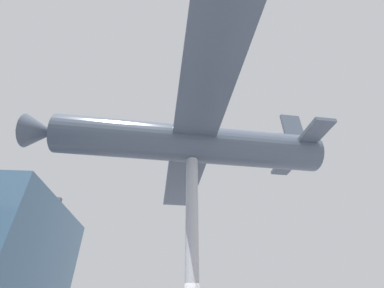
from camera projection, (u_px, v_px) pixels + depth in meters
The scene contains 2 objects.
support_pylon_central at pixel (192, 244), 10.03m from camera, with size 0.54×0.54×7.72m.
suspended_airplane at pixel (186, 143), 12.74m from camera, with size 16.11×14.70×3.44m.
Camera 1 is at (-10.45, 0.74, 1.36)m, focal length 24.00 mm.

